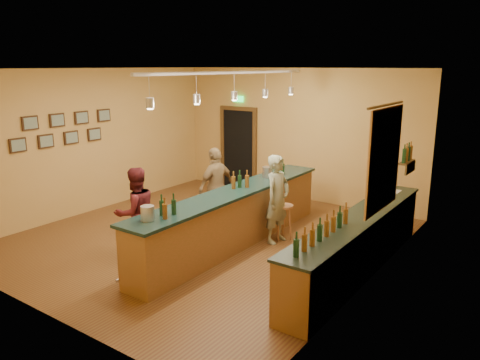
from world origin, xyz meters
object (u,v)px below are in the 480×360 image
Objects in this scene: back_counter at (357,244)px; bar_stool at (284,212)px; customer_a at (136,213)px; bartender at (277,199)px; tasting_bar at (234,214)px; customer_b at (216,187)px.

back_counter reaches higher than bar_stool.
back_counter is at bearing 131.02° from customer_a.
bar_stool is (0.05, 0.18, -0.29)m from bartender.
back_counter is at bearing -99.79° from bartender.
tasting_bar is at bearing -127.78° from bar_stool.
tasting_bar is 1.24m from customer_b.
customer_a is (-3.38, -1.58, 0.31)m from back_counter.
customer_b reaches higher than customer_a.
tasting_bar is 1.78m from customer_a.
customer_a is at bearing 144.77° from bartender.
back_counter is 1.80m from bar_stool.
customer_a is 0.97× the size of customer_b.
customer_a is at bearing 3.78° from customer_b.
bartender is 2.59m from customer_a.
back_counter is 3.74m from customer_a.
tasting_bar is at bearing 59.99° from customer_b.
bartender is 2.44× the size of bar_stool.
bar_stool is (0.61, 0.78, -0.07)m from tasting_bar.
bartender is at bearing 91.77° from customer_b.
back_counter is 2.87× the size of customer_a.
customer_b reaches higher than back_counter.
customer_b is (-3.29, 0.54, 0.33)m from back_counter.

